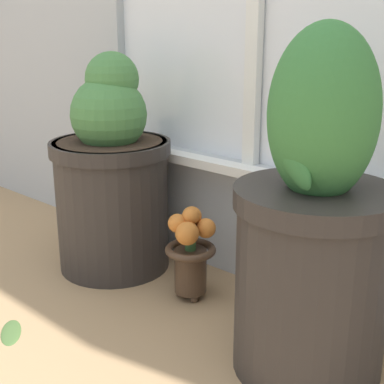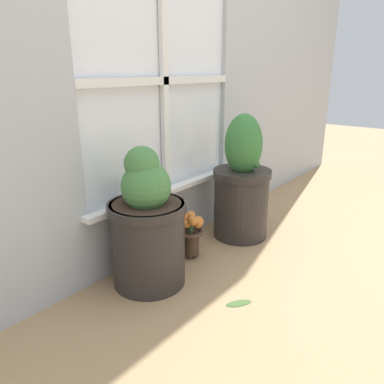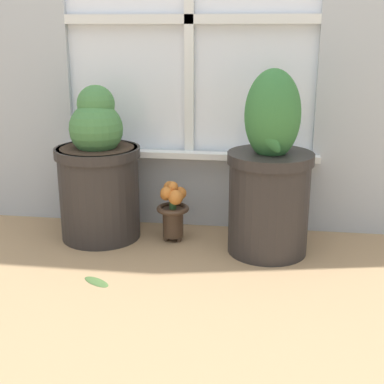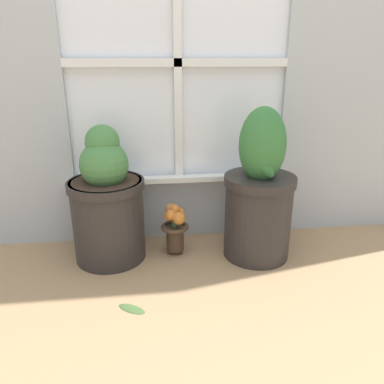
# 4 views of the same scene
# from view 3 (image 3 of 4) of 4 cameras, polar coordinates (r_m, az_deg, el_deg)

# --- Properties ---
(ground_plane) EXTENTS (10.00, 10.00, 0.00)m
(ground_plane) POSITION_cam_3_polar(r_m,az_deg,el_deg) (1.70, -3.46, -10.97)
(ground_plane) COLOR tan
(potted_plant_left) EXTENTS (0.33, 0.33, 0.59)m
(potted_plant_left) POSITION_cam_3_polar(r_m,az_deg,el_deg) (2.09, -9.94, 1.93)
(potted_plant_left) COLOR #2D2826
(potted_plant_left) RESTS_ON ground_plane
(potted_plant_right) EXTENTS (0.31, 0.31, 0.67)m
(potted_plant_right) POSITION_cam_3_polar(r_m,az_deg,el_deg) (1.93, 8.30, 1.54)
(potted_plant_right) COLOR #2D2826
(potted_plant_right) RESTS_ON ground_plane
(flower_vase) EXTENTS (0.13, 0.13, 0.24)m
(flower_vase) POSITION_cam_3_polar(r_m,az_deg,el_deg) (2.06, -2.06, -1.75)
(flower_vase) COLOR #473323
(flower_vase) RESTS_ON ground_plane
(fallen_leaf) EXTENTS (0.12, 0.10, 0.01)m
(fallen_leaf) POSITION_cam_3_polar(r_m,az_deg,el_deg) (1.80, -10.17, -9.31)
(fallen_leaf) COLOR #476633
(fallen_leaf) RESTS_ON ground_plane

